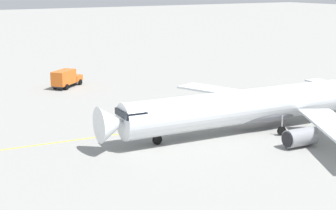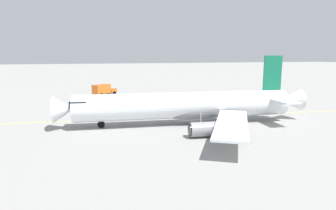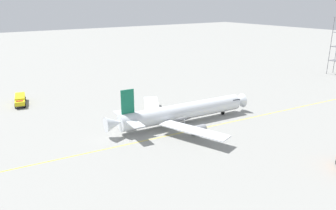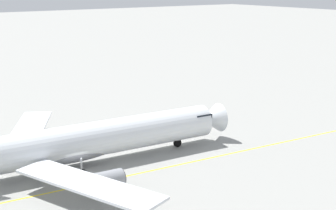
# 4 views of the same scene
# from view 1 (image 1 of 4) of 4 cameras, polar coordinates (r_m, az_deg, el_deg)

# --- Properties ---
(ground_plane) EXTENTS (600.00, 600.00, 0.00)m
(ground_plane) POSITION_cam_1_polar(r_m,az_deg,el_deg) (67.01, 9.21, -1.99)
(ground_plane) COLOR gray
(airliner_main) EXTENTS (40.75, 37.59, 10.92)m
(airliner_main) POSITION_cam_1_polar(r_m,az_deg,el_deg) (63.53, 9.90, -0.16)
(airliner_main) COLOR silver
(airliner_main) RESTS_ON ground_plane
(catering_truck_truck) EXTENTS (6.88, 6.24, 3.10)m
(catering_truck_truck) POSITION_cam_1_polar(r_m,az_deg,el_deg) (89.78, -11.39, 2.97)
(catering_truck_truck) COLOR #232326
(catering_truck_truck) RESTS_ON ground_plane
(taxiway_centreline) EXTENTS (163.62, 15.26, 0.01)m
(taxiway_centreline) POSITION_cam_1_polar(r_m,az_deg,el_deg) (71.25, 10.34, -1.09)
(taxiway_centreline) COLOR yellow
(taxiway_centreline) RESTS_ON ground_plane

